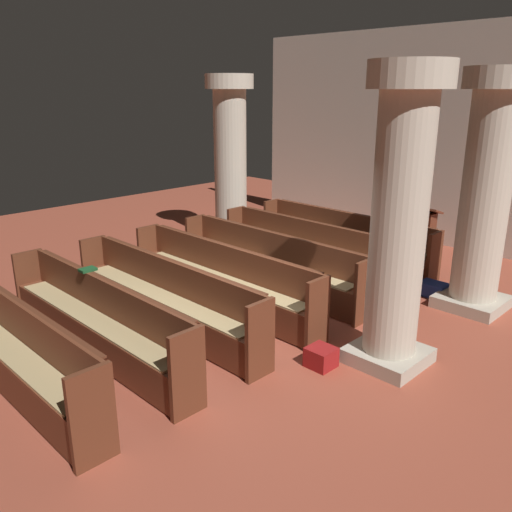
# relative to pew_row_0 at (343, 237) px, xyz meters

# --- Properties ---
(ground_plane) EXTENTS (19.20, 19.20, 0.00)m
(ground_plane) POSITION_rel_pew_row_0_xyz_m (0.77, -3.52, -0.51)
(ground_plane) COLOR #9E4733
(back_wall) EXTENTS (10.00, 0.16, 4.50)m
(back_wall) POSITION_rel_pew_row_0_xyz_m (0.77, 2.56, 1.74)
(back_wall) COLOR silver
(back_wall) RESTS_ON ground
(pew_row_0) EXTENTS (3.85, 0.46, 0.96)m
(pew_row_0) POSITION_rel_pew_row_0_xyz_m (0.00, 0.00, 0.00)
(pew_row_0) COLOR brown
(pew_row_0) RESTS_ON ground
(pew_row_1) EXTENTS (3.85, 0.46, 0.96)m
(pew_row_1) POSITION_rel_pew_row_0_xyz_m (0.00, -1.06, 0.00)
(pew_row_1) COLOR brown
(pew_row_1) RESTS_ON ground
(pew_row_2) EXTENTS (3.85, 0.47, 0.96)m
(pew_row_2) POSITION_rel_pew_row_0_xyz_m (0.00, -2.11, 0.00)
(pew_row_2) COLOR brown
(pew_row_2) RESTS_ON ground
(pew_row_3) EXTENTS (3.85, 0.46, 0.96)m
(pew_row_3) POSITION_rel_pew_row_0_xyz_m (0.00, -3.17, 0.00)
(pew_row_3) COLOR brown
(pew_row_3) RESTS_ON ground
(pew_row_4) EXTENTS (3.85, 0.46, 0.96)m
(pew_row_4) POSITION_rel_pew_row_0_xyz_m (0.00, -4.23, 0.00)
(pew_row_4) COLOR brown
(pew_row_4) RESTS_ON ground
(pew_row_5) EXTENTS (3.85, 0.47, 0.96)m
(pew_row_5) POSITION_rel_pew_row_0_xyz_m (0.00, -5.29, 0.00)
(pew_row_5) COLOR brown
(pew_row_5) RESTS_ON ground
(pew_row_6) EXTENTS (3.85, 0.46, 0.96)m
(pew_row_6) POSITION_rel_pew_row_0_xyz_m (0.00, -6.34, 0.00)
(pew_row_6) COLOR brown
(pew_row_6) RESTS_ON ground
(pillar_aisle_side) EXTENTS (1.01, 1.01, 3.54)m
(pillar_aisle_side) POSITION_rel_pew_row_0_xyz_m (2.76, -0.43, 1.33)
(pillar_aisle_side) COLOR #B6AD9A
(pillar_aisle_side) RESTS_ON ground
(pillar_far_side) EXTENTS (1.01, 1.01, 3.54)m
(pillar_far_side) POSITION_rel_pew_row_0_xyz_m (-2.71, -0.46, 1.33)
(pillar_far_side) COLOR #B6AD9A
(pillar_far_side) RESTS_ON ground
(pillar_aisle_rear) EXTENTS (0.93, 0.93, 3.54)m
(pillar_aisle_rear) POSITION_rel_pew_row_0_xyz_m (2.76, -2.87, 1.33)
(pillar_aisle_rear) COLOR #B6AD9A
(pillar_aisle_rear) RESTS_ON ground
(lectern) EXTENTS (0.48, 0.45, 1.08)m
(lectern) POSITION_rel_pew_row_0_xyz_m (1.08, 1.23, -0.06)
(lectern) COLOR #492215
(lectern) RESTS_ON ground
(hymn_book) EXTENTS (0.15, 0.21, 0.04)m
(hymn_book) POSITION_rel_pew_row_0_xyz_m (-0.46, -5.10, 0.47)
(hymn_book) COLOR #194723
(hymn_book) RESTS_ON pew_row_5
(kneeler_box_blue) EXTENTS (0.42, 0.30, 0.23)m
(kneeler_box_blue) POSITION_rel_pew_row_0_xyz_m (2.12, -0.42, -0.40)
(kneeler_box_blue) COLOR navy
(kneeler_box_blue) RESTS_ON ground
(kneeler_box_red) EXTENTS (0.32, 0.31, 0.25)m
(kneeler_box_red) POSITION_rel_pew_row_0_xyz_m (2.25, -3.55, -0.39)
(kneeler_box_red) COLOR maroon
(kneeler_box_red) RESTS_ON ground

